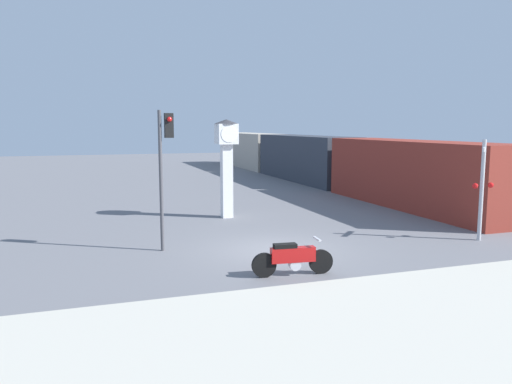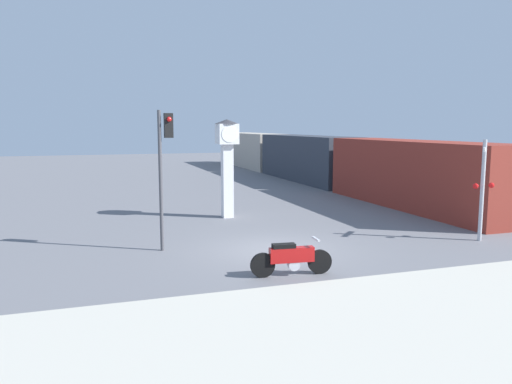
% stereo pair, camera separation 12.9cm
% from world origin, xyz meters
% --- Properties ---
extents(ground_plane, '(120.00, 120.00, 0.00)m').
position_xyz_m(ground_plane, '(0.00, 0.00, 0.00)').
color(ground_plane, slate).
extents(sidewalk_strip, '(36.00, 6.00, 0.10)m').
position_xyz_m(sidewalk_strip, '(0.00, -6.84, 0.05)').
color(sidewalk_strip, '#BCB7A8').
rests_on(sidewalk_strip, ground_plane).
extents(motorcycle, '(2.34, 0.52, 1.03)m').
position_xyz_m(motorcycle, '(-0.58, -2.84, 0.50)').
color(motorcycle, black).
rests_on(motorcycle, ground_plane).
extents(clock_tower, '(1.08, 1.08, 4.44)m').
position_xyz_m(clock_tower, '(0.07, 6.36, 2.94)').
color(clock_tower, white).
rests_on(clock_tower, ground_plane).
extents(freight_train, '(2.80, 39.69, 3.40)m').
position_xyz_m(freight_train, '(9.94, 19.51, 1.70)').
color(freight_train, maroon).
rests_on(freight_train, ground_plane).
extents(traffic_light, '(0.50, 0.35, 4.66)m').
position_xyz_m(traffic_light, '(-3.46, 1.15, 3.18)').
color(traffic_light, '#47474C').
rests_on(traffic_light, ground_plane).
extents(railroad_crossing_signal, '(0.90, 0.82, 3.67)m').
position_xyz_m(railroad_crossing_signal, '(7.57, -1.04, 2.01)').
color(railroad_crossing_signal, '#B7B7BC').
rests_on(railroad_crossing_signal, ground_plane).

